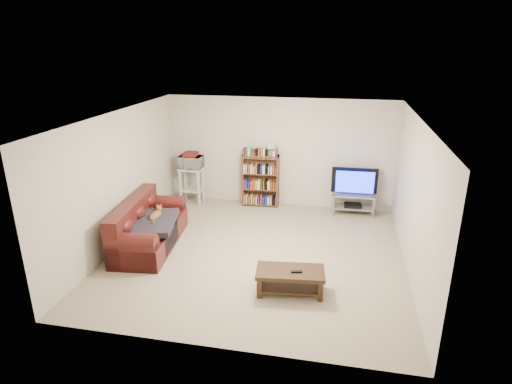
% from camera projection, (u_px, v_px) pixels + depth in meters
% --- Properties ---
extents(floor, '(5.00, 5.00, 0.00)m').
position_uv_depth(floor, '(257.00, 253.00, 7.52)').
color(floor, tan).
rests_on(floor, ground).
extents(ceiling, '(5.00, 5.00, 0.00)m').
position_uv_depth(ceiling, '(257.00, 117.00, 6.71)').
color(ceiling, white).
rests_on(ceiling, ground).
extents(wall_back, '(5.00, 0.00, 5.00)m').
position_uv_depth(wall_back, '(279.00, 153.00, 9.42)').
color(wall_back, silver).
rests_on(wall_back, ground).
extents(wall_front, '(5.00, 0.00, 5.00)m').
position_uv_depth(wall_front, '(214.00, 260.00, 4.81)').
color(wall_front, silver).
rests_on(wall_front, ground).
extents(wall_left, '(0.00, 5.00, 5.00)m').
position_uv_depth(wall_left, '(119.00, 180.00, 7.58)').
color(wall_left, silver).
rests_on(wall_left, ground).
extents(wall_right, '(0.00, 5.00, 5.00)m').
position_uv_depth(wall_right, '(414.00, 199.00, 6.65)').
color(wall_right, silver).
rests_on(wall_right, ground).
extents(sofa, '(1.07, 2.08, 0.85)m').
position_uv_depth(sofa, '(146.00, 230.00, 7.72)').
color(sofa, '#491512').
rests_on(sofa, floor).
extents(blanket, '(0.95, 1.13, 0.18)m').
position_uv_depth(blanket, '(152.00, 223.00, 7.51)').
color(blanket, '#26232D').
rests_on(blanket, sofa).
extents(cat, '(0.27, 0.56, 0.16)m').
position_uv_depth(cat, '(155.00, 216.00, 7.66)').
color(cat, brown).
rests_on(cat, sofa).
extents(coffee_table, '(1.04, 0.60, 0.36)m').
position_uv_depth(coffee_table, '(290.00, 277.00, 6.28)').
color(coffee_table, '#332012').
rests_on(coffee_table, floor).
extents(remote, '(0.17, 0.09, 0.02)m').
position_uv_depth(remote, '(297.00, 272.00, 6.19)').
color(remote, black).
rests_on(remote, coffee_table).
extents(tv_stand, '(0.91, 0.43, 0.45)m').
position_uv_depth(tv_stand, '(353.00, 200.00, 9.14)').
color(tv_stand, '#999EA3').
rests_on(tv_stand, floor).
extents(television, '(0.97, 0.15, 0.56)m').
position_uv_depth(television, '(355.00, 182.00, 9.00)').
color(television, black).
rests_on(television, tv_stand).
extents(dvd_player, '(0.36, 0.26, 0.06)m').
position_uv_depth(dvd_player, '(353.00, 205.00, 9.18)').
color(dvd_player, black).
rests_on(dvd_player, tv_stand).
extents(bookshelf, '(0.83, 0.29, 1.18)m').
position_uv_depth(bookshelf, '(260.00, 180.00, 9.51)').
color(bookshelf, '#51301C').
rests_on(bookshelf, floor).
extents(shelf_clutter, '(0.60, 0.21, 0.28)m').
position_uv_depth(shelf_clutter, '(265.00, 150.00, 9.28)').
color(shelf_clutter, silver).
rests_on(shelf_clutter, bookshelf).
extents(microwave_stand, '(0.53, 0.39, 0.82)m').
position_uv_depth(microwave_stand, '(192.00, 181.00, 9.71)').
color(microwave_stand, silver).
rests_on(microwave_stand, floor).
extents(microwave, '(0.52, 0.36, 0.28)m').
position_uv_depth(microwave, '(191.00, 162.00, 9.57)').
color(microwave, silver).
rests_on(microwave, microwave_stand).
extents(game_boxes, '(0.31, 0.27, 0.05)m').
position_uv_depth(game_boxes, '(190.00, 155.00, 9.51)').
color(game_boxes, maroon).
rests_on(game_boxes, microwave).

